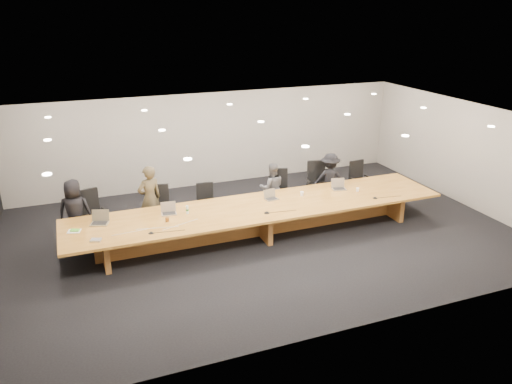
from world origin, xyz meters
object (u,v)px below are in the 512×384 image
chair_far_left (93,215)px  mic_right (375,198)px  person_a (75,212)px  mic_left (151,233)px  laptop_e (339,184)px  av_box (96,240)px  person_b (150,199)px  chair_mid_left (207,203)px  paper_cup_far (358,190)px  laptop_a (99,218)px  laptop_b (169,209)px  chair_left (160,208)px  person_d (330,179)px  chair_mid_right (279,191)px  chair_right (318,183)px  water_bottle (187,210)px  mic_center (267,212)px  paper_cup_near (302,194)px  laptop_d (272,195)px  chair_far_right (360,180)px  person_c (272,188)px  amber_mug (167,220)px

chair_far_left → mic_right: size_ratio=9.75×
person_a → mic_left: size_ratio=12.92×
laptop_e → av_box: (-6.07, -0.83, -0.12)m
person_b → mic_right: person_b is taller
chair_mid_left → paper_cup_far: (3.65, -1.18, 0.29)m
laptop_a → person_a: bearing=138.4°
laptop_e → chair_far_left: bearing=-176.9°
laptop_b → laptop_e: bearing=6.7°
chair_left → person_a: bearing=-168.9°
chair_mid_left → laptop_e: bearing=-8.8°
chair_mid_left → person_d: (3.47, -0.06, 0.22)m
chair_far_left → chair_mid_right: chair_far_left is taller
chair_right → chair_left: bearing=-168.0°
laptop_b → water_bottle: (0.39, -0.13, -0.04)m
chair_left → person_b: 0.34m
chair_right → mic_center: chair_right is taller
paper_cup_far → mic_left: size_ratio=0.76×
paper_cup_near → laptop_d: bearing=177.6°
laptop_e → person_d: bearing=89.0°
chair_mid_right → paper_cup_near: chair_mid_right is taller
laptop_a → laptop_b: bearing=19.5°
laptop_e → mic_center: laptop_e is taller
person_a → laptop_e: 6.45m
person_d → chair_mid_left: bearing=19.9°
mic_left → laptop_b: bearing=57.2°
chair_mid_right → person_d: 1.47m
chair_mid_left → av_box: chair_mid_left is taller
chair_mid_left → paper_cup_far: bearing=-11.7°
laptop_e → water_bottle: bearing=-166.0°
chair_mid_left → chair_left: bearing=-172.6°
mic_right → person_a: bearing=166.1°
chair_left → chair_far_right: (5.69, 0.05, -0.01)m
chair_far_right → laptop_e: chair_far_right is taller
chair_left → mic_center: size_ratio=8.25×
paper_cup_near → person_c: bearing=112.3°
chair_mid_right → mic_right: bearing=-28.3°
laptop_e → av_box: bearing=-160.3°
person_b → av_box: bearing=35.2°
av_box → person_b: bearing=72.0°
person_b → mic_center: size_ratio=12.05×
chair_far_left → laptop_a: 0.98m
person_c → person_d: bearing=-168.6°
paper_cup_near → amber_mug: bearing=-174.1°
chair_far_right → av_box: 7.51m
amber_mug → mic_right: size_ratio=0.80×
chair_right → chair_far_right: chair_right is taller
laptop_b → laptop_d: bearing=6.3°
person_d → laptop_e: size_ratio=4.20×
person_a → mic_left: 2.24m
person_a → amber_mug: (1.86, -1.26, 0.03)m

